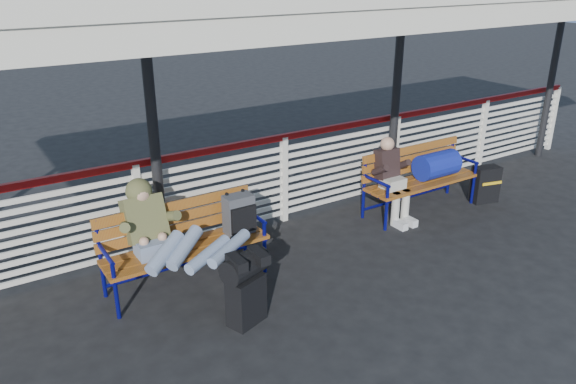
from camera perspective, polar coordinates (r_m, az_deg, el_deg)
ground at (r=6.47m, az=8.75°, el=-8.83°), size 60.00×60.00×0.00m
fence at (r=7.55m, az=-0.41°, el=1.69°), size 12.08×0.08×1.24m
luggage_stack at (r=5.51m, az=-4.31°, el=-9.46°), size 0.52×0.39×0.77m
bench_left at (r=6.25m, az=-8.92°, el=-3.81°), size 1.80×0.56×0.92m
bench_right at (r=8.22m, az=14.10°, el=2.34°), size 1.80×0.56×0.92m
traveler_man at (r=5.81m, az=-10.66°, el=-5.07°), size 0.93×1.64×0.77m
companion_person at (r=7.76m, az=10.54°, el=1.35°), size 0.32×0.66×1.15m
suitcase_side at (r=8.81m, az=19.39°, el=0.74°), size 0.43×0.32×0.54m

